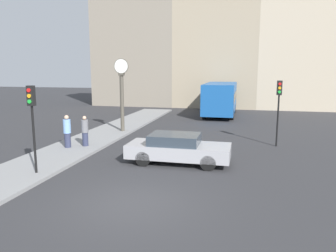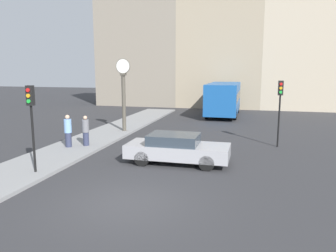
{
  "view_description": "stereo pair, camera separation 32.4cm",
  "coord_description": "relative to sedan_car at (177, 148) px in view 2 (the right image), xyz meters",
  "views": [
    {
      "loc": [
        3.3,
        -9.12,
        4.1
      ],
      "look_at": [
        -0.38,
        6.47,
        1.34
      ],
      "focal_mm": 35.0,
      "sensor_mm": 36.0,
      "label": 1
    },
    {
      "loc": [
        3.61,
        -9.05,
        4.1
      ],
      "look_at": [
        -0.38,
        6.47,
        1.34
      ],
      "focal_mm": 35.0,
      "sensor_mm": 36.0,
      "label": 2
    }
  ],
  "objects": [
    {
      "name": "street_clock",
      "position": [
        -4.94,
        6.09,
        1.96
      ],
      "size": [
        0.96,
        0.32,
        4.67
      ],
      "color": "#4C473D",
      "rests_on": "sidewalk_corner"
    },
    {
      "name": "sedan_car",
      "position": [
        0.0,
        0.0,
        0.0
      ],
      "size": [
        4.51,
        1.8,
        1.31
      ],
      "color": "#9E9EA3",
      "rests_on": "ground_plane"
    },
    {
      "name": "ground_plane",
      "position": [
        -0.49,
        -4.67,
        -0.68
      ],
      "size": [
        120.0,
        120.0,
        0.0
      ],
      "primitive_type": "plane",
      "color": "#2D2D30"
    },
    {
      "name": "pedestrian_blue_stripe",
      "position": [
        -6.03,
        1.08,
        0.29
      ],
      "size": [
        0.38,
        0.38,
        1.68
      ],
      "color": "#2D334C",
      "rests_on": "sidewalk_corner"
    },
    {
      "name": "sidewalk_corner",
      "position": [
        -5.79,
        5.74,
        -0.61
      ],
      "size": [
        2.9,
        24.83,
        0.13
      ],
      "primitive_type": "cube",
      "color": "gray",
      "rests_on": "ground_plane"
    },
    {
      "name": "building_row",
      "position": [
        0.13,
        23.27,
        7.55
      ],
      "size": [
        27.71,
        5.0,
        19.51
      ],
      "color": "gray",
      "rests_on": "ground_plane"
    },
    {
      "name": "pedestrian_grey_jacket",
      "position": [
        -5.3,
        1.6,
        0.25
      ],
      "size": [
        0.36,
        0.36,
        1.59
      ],
      "color": "#2D334C",
      "rests_on": "sidewalk_corner"
    },
    {
      "name": "traffic_light_near",
      "position": [
        -5.02,
        -3.02,
        1.89
      ],
      "size": [
        0.26,
        0.24,
        3.38
      ],
      "color": "black",
      "rests_on": "sidewalk_corner"
    },
    {
      "name": "traffic_light_far",
      "position": [
        4.56,
        4.39,
        1.87
      ],
      "size": [
        0.26,
        0.24,
        3.54
      ],
      "color": "black",
      "rests_on": "ground_plane"
    },
    {
      "name": "bus_distant",
      "position": [
        0.65,
        15.87,
        0.98
      ],
      "size": [
        2.62,
        7.55,
        2.91
      ],
      "color": "#195199",
      "rests_on": "ground_plane"
    }
  ]
}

